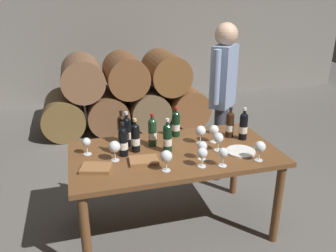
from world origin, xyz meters
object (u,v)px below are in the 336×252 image
(wine_glass_3, at_px, (202,154))
(wine_bottle_8, at_px, (176,124))
(wine_bottle_5, at_px, (122,129))
(wine_glass_0, at_px, (201,131))
(dining_table, at_px, (174,161))
(wine_bottle_0, at_px, (167,138))
(wine_glass_6, at_px, (166,157))
(wine_bottle_4, at_px, (152,132))
(wine_glass_4, at_px, (202,147))
(wine_bottle_1, at_px, (243,126))
(sommelier_presenting, at_px, (223,89))
(tasting_notebook, at_px, (96,168))
(wine_glass_9, at_px, (260,147))
(wine_bottle_6, at_px, (135,137))
(wine_glass_1, at_px, (218,138))
(wine_bottle_7, at_px, (230,124))
(wine_glass_7, at_px, (86,143))
(wine_glass_8, at_px, (223,153))
(wine_bottle_2, at_px, (123,141))
(wine_glass_5, at_px, (115,147))
(serving_plate, at_px, (241,151))
(wine_glass_2, at_px, (214,130))
(wine_bottle_3, at_px, (127,131))
(leather_ledger, at_px, (144,161))

(wine_glass_3, bearing_deg, wine_bottle_8, 91.53)
(wine_bottle_5, distance_m, wine_glass_0, 0.68)
(dining_table, height_order, wine_bottle_0, wine_bottle_0)
(wine_glass_6, bearing_deg, dining_table, 62.89)
(wine_bottle_4, distance_m, wine_glass_4, 0.48)
(wine_bottle_5, bearing_deg, wine_bottle_1, -12.44)
(wine_glass_0, bearing_deg, sommelier_presenting, 52.99)
(tasting_notebook, bearing_deg, wine_glass_6, -0.73)
(wine_glass_9, bearing_deg, sommelier_presenting, 81.05)
(wine_glass_4, bearing_deg, wine_bottle_0, 138.07)
(wine_bottle_6, xyz_separation_m, wine_glass_1, (0.66, -0.17, -0.01))
(wine_bottle_7, bearing_deg, wine_bottle_5, 171.05)
(wine_glass_4, relative_size, sommelier_presenting, 0.09)
(wine_glass_7, bearing_deg, wine_glass_8, -26.26)
(wine_bottle_2, bearing_deg, wine_bottle_6, 25.83)
(wine_bottle_0, xyz_separation_m, sommelier_presenting, (0.81, 0.74, 0.16))
(wine_glass_6, bearing_deg, wine_glass_3, -2.24)
(wine_bottle_1, bearing_deg, wine_glass_5, -174.33)
(serving_plate, bearing_deg, wine_bottle_2, 167.96)
(wine_glass_4, height_order, wine_glass_8, wine_glass_4)
(wine_glass_4, distance_m, serving_plate, 0.37)
(wine_glass_2, xyz_separation_m, serving_plate, (0.14, -0.25, -0.10))
(wine_bottle_3, bearing_deg, serving_plate, -23.58)
(wine_glass_7, bearing_deg, serving_plate, -13.76)
(wine_bottle_2, relative_size, wine_glass_5, 1.72)
(wine_glass_0, bearing_deg, dining_table, -160.23)
(wine_bottle_6, bearing_deg, wine_glass_6, -68.32)
(wine_bottle_3, relative_size, wine_glass_4, 2.01)
(wine_glass_7, distance_m, sommelier_presenting, 1.59)
(wine_glass_1, height_order, wine_glass_9, wine_glass_9)
(wine_glass_2, distance_m, wine_glass_7, 1.08)
(wine_bottle_7, distance_m, wine_glass_2, 0.20)
(dining_table, relative_size, wine_glass_4, 11.19)
(leather_ledger, bearing_deg, wine_glass_5, 162.23)
(wine_glass_6, bearing_deg, serving_plate, 11.56)
(wine_glass_6, height_order, tasting_notebook, wine_glass_6)
(dining_table, relative_size, wine_bottle_1, 5.78)
(wine_bottle_5, height_order, wine_glass_5, wine_bottle_5)
(wine_bottle_3, xyz_separation_m, sommelier_presenting, (1.11, 0.53, 0.15))
(wine_bottle_4, height_order, wine_bottle_5, same)
(wine_glass_9, bearing_deg, wine_glass_6, 177.19)
(wine_bottle_0, height_order, wine_bottle_3, wine_bottle_3)
(wine_glass_1, distance_m, sommelier_presenting, 0.94)
(wine_bottle_4, xyz_separation_m, wine_glass_6, (-0.01, -0.47, -0.01))
(wine_bottle_7, relative_size, wine_glass_0, 1.70)
(wine_bottle_0, bearing_deg, serving_plate, -16.39)
(wine_bottle_1, bearing_deg, wine_glass_4, -150.98)
(wine_bottle_4, xyz_separation_m, wine_bottle_6, (-0.16, -0.08, -0.00))
(wine_bottle_8, bearing_deg, wine_bottle_7, -17.72)
(wine_glass_5, bearing_deg, wine_bottle_0, 5.57)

